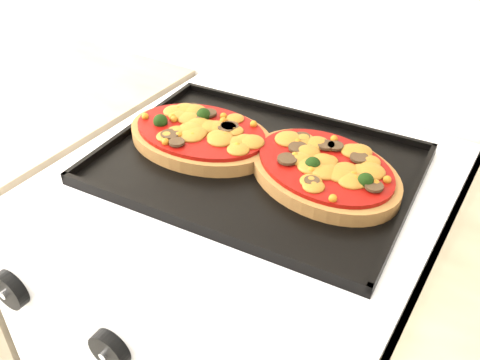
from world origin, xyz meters
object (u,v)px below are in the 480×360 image
Objects in this scene: stove at (248,355)px; pizza_right at (324,169)px; baking_tray at (257,163)px; pizza_left at (200,134)px.

stove is 0.50m from pizza_right.
baking_tray is (-0.00, 0.02, 0.47)m from stove.
pizza_left is at bearing 174.32° from baking_tray.
stove is 3.57× the size of pizza_right.
baking_tray is at bearing 96.13° from stove.
baking_tray is 1.90× the size of pizza_left.
baking_tray is 1.91× the size of pizza_right.
pizza_left is (-0.11, 0.00, 0.02)m from baking_tray.
pizza_left is 0.22m from pizza_right.
baking_tray reaches higher than stove.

